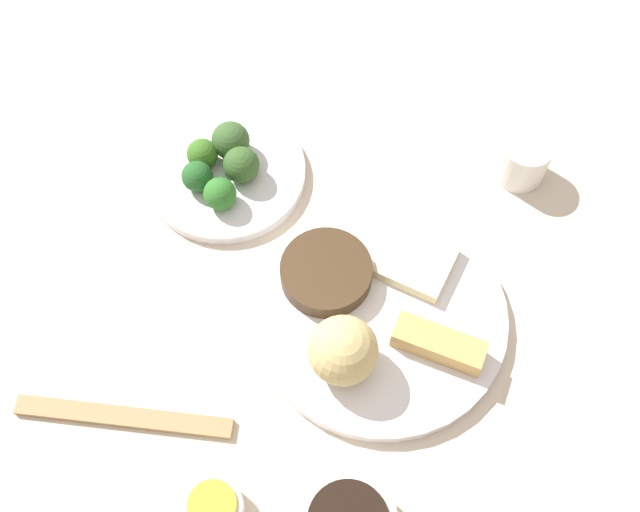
# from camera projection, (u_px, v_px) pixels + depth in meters

# --- Properties ---
(tabletop) EXTENTS (2.20, 2.20, 0.02)m
(tabletop) POSITION_uv_depth(u_px,v_px,m) (328.00, 325.00, 0.83)
(tabletop) COLOR beige
(tabletop) RESTS_ON ground
(main_plate) EXTENTS (0.28, 0.28, 0.02)m
(main_plate) POSITION_uv_depth(u_px,v_px,m) (380.00, 315.00, 0.82)
(main_plate) COLOR white
(main_plate) RESTS_ON tabletop
(rice_scoop) EXTENTS (0.07, 0.07, 0.07)m
(rice_scoop) POSITION_uv_depth(u_px,v_px,m) (343.00, 350.00, 0.75)
(rice_scoop) COLOR tan
(rice_scoop) RESTS_ON main_plate
(spring_roll) EXTENTS (0.06, 0.10, 0.03)m
(spring_roll) POSITION_uv_depth(u_px,v_px,m) (439.00, 344.00, 0.78)
(spring_roll) COLOR tan
(spring_roll) RESTS_ON main_plate
(crab_rangoon_wonton) EXTENTS (0.09, 0.09, 0.01)m
(crab_rangoon_wonton) POSITION_uv_depth(u_px,v_px,m) (417.00, 261.00, 0.83)
(crab_rangoon_wonton) COLOR beige
(crab_rangoon_wonton) RESTS_ON main_plate
(stir_fry_heap) EXTENTS (0.10, 0.10, 0.02)m
(stir_fry_heap) POSITION_uv_depth(u_px,v_px,m) (326.00, 272.00, 0.82)
(stir_fry_heap) COLOR #402C19
(stir_fry_heap) RESTS_ON main_plate
(broccoli_plate) EXTENTS (0.19, 0.19, 0.01)m
(broccoli_plate) POSITION_uv_depth(u_px,v_px,m) (226.00, 173.00, 0.91)
(broccoli_plate) COLOR white
(broccoli_plate) RESTS_ON tabletop
(broccoli_floret_0) EXTENTS (0.04, 0.04, 0.04)m
(broccoli_floret_0) POSITION_uv_depth(u_px,v_px,m) (202.00, 154.00, 0.89)
(broccoli_floret_0) COLOR #376A1F
(broccoli_floret_0) RESTS_ON broccoli_plate
(broccoli_floret_1) EXTENTS (0.04, 0.04, 0.04)m
(broccoli_floret_1) POSITION_uv_depth(u_px,v_px,m) (241.00, 165.00, 0.88)
(broccoli_floret_1) COLOR #345927
(broccoli_floret_1) RESTS_ON broccoli_plate
(broccoli_floret_2) EXTENTS (0.04, 0.04, 0.04)m
(broccoli_floret_2) POSITION_uv_depth(u_px,v_px,m) (197.00, 176.00, 0.88)
(broccoli_floret_2) COLOR #225925
(broccoli_floret_2) RESTS_ON broccoli_plate
(broccoli_floret_4) EXTENTS (0.05, 0.05, 0.05)m
(broccoli_floret_4) POSITION_uv_depth(u_px,v_px,m) (231.00, 140.00, 0.90)
(broccoli_floret_4) COLOR #375A2B
(broccoli_floret_4) RESTS_ON broccoli_plate
(broccoli_floret_5) EXTENTS (0.04, 0.04, 0.04)m
(broccoli_floret_5) POSITION_uv_depth(u_px,v_px,m) (220.00, 194.00, 0.86)
(broccoli_floret_5) COLOR #2E7128
(broccoli_floret_5) RESTS_ON broccoli_plate
(sauce_ramekin_hot_mustard) EXTENTS (0.06, 0.06, 0.03)m
(sauce_ramekin_hot_mustard) POSITION_uv_depth(u_px,v_px,m) (214.00, 507.00, 0.72)
(sauce_ramekin_hot_mustard) COLOR white
(sauce_ramekin_hot_mustard) RESTS_ON tabletop
(sauce_ramekin_hot_mustard_liquid) EXTENTS (0.05, 0.05, 0.00)m
(sauce_ramekin_hot_mustard_liquid) POSITION_uv_depth(u_px,v_px,m) (212.00, 505.00, 0.71)
(sauce_ramekin_hot_mustard_liquid) COLOR gold
(sauce_ramekin_hot_mustard_liquid) RESTS_ON sauce_ramekin_hot_mustard
(teacup) EXTENTS (0.06, 0.06, 0.06)m
(teacup) POSITION_uv_depth(u_px,v_px,m) (523.00, 160.00, 0.89)
(teacup) COLOR white
(teacup) RESTS_ON tabletop
(chopsticks_pair) EXTENTS (0.14, 0.20, 0.01)m
(chopsticks_pair) POSITION_uv_depth(u_px,v_px,m) (124.00, 417.00, 0.77)
(chopsticks_pair) COLOR #9F7C50
(chopsticks_pair) RESTS_ON tabletop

